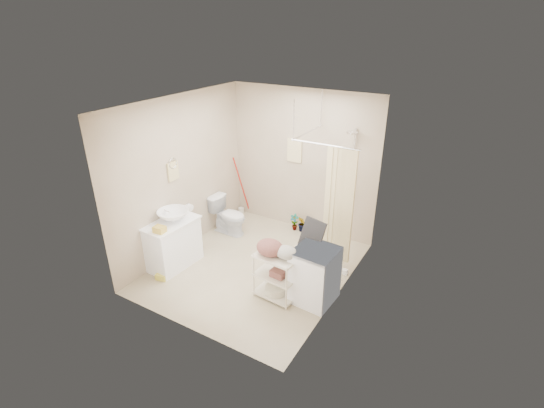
{
  "coord_description": "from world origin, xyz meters",
  "views": [
    {
      "loc": [
        2.91,
        -4.44,
        3.61
      ],
      "look_at": [
        0.16,
        0.25,
        1.06
      ],
      "focal_mm": 26.0,
      "sensor_mm": 36.0,
      "label": 1
    }
  ],
  "objects_px": {
    "toilet": "(229,215)",
    "laundry_rack": "(276,273)",
    "vanity": "(173,244)",
    "washing_machine": "(315,275)"
  },
  "relations": [
    {
      "from": "toilet",
      "to": "laundry_rack",
      "type": "height_order",
      "value": "laundry_rack"
    },
    {
      "from": "vanity",
      "to": "toilet",
      "type": "xyz_separation_m",
      "value": [
        0.12,
        1.32,
        -0.04
      ]
    },
    {
      "from": "laundry_rack",
      "to": "washing_machine",
      "type": "bearing_deg",
      "value": 29.96
    },
    {
      "from": "washing_machine",
      "to": "laundry_rack",
      "type": "bearing_deg",
      "value": -151.05
    },
    {
      "from": "toilet",
      "to": "washing_machine",
      "type": "xyz_separation_m",
      "value": [
        2.18,
        -0.98,
        0.06
      ]
    },
    {
      "from": "toilet",
      "to": "washing_machine",
      "type": "distance_m",
      "value": 2.39
    },
    {
      "from": "vanity",
      "to": "laundry_rack",
      "type": "bearing_deg",
      "value": 6.56
    },
    {
      "from": "washing_machine",
      "to": "laundry_rack",
      "type": "distance_m",
      "value": 0.54
    },
    {
      "from": "toilet",
      "to": "laundry_rack",
      "type": "relative_size",
      "value": 0.85
    },
    {
      "from": "vanity",
      "to": "toilet",
      "type": "relative_size",
      "value": 1.26
    }
  ]
}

